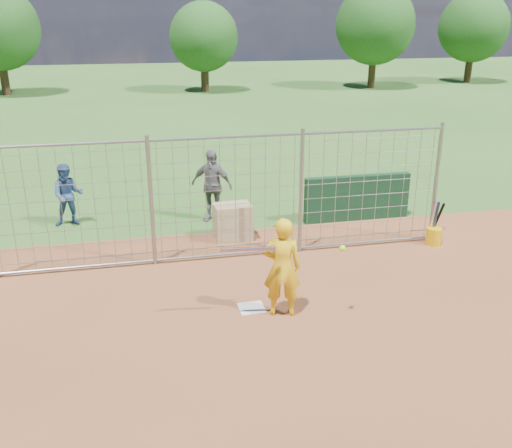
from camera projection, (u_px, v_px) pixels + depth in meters
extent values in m
plane|color=#2D591E|center=(249.00, 303.00, 9.88)|extent=(100.00, 100.00, 0.00)
plane|color=brown|center=(298.00, 415.00, 7.13)|extent=(18.00, 18.00, 0.00)
cube|color=silver|center=(251.00, 308.00, 9.69)|extent=(0.43, 0.43, 0.02)
cube|color=#11381E|center=(357.00, 198.00, 13.67)|extent=(2.60, 0.20, 1.10)
imported|color=yellow|center=(282.00, 268.00, 9.23)|extent=(0.69, 0.53, 1.71)
imported|color=navy|center=(68.00, 195.00, 13.24)|extent=(0.73, 0.58, 1.48)
imported|color=slate|center=(212.00, 185.00, 13.53)|extent=(1.10, 0.89, 1.74)
cube|color=tan|center=(233.00, 222.00, 12.54)|extent=(0.83, 0.60, 0.80)
cylinder|color=silver|center=(248.00, 249.00, 8.82)|extent=(0.86, 0.17, 0.06)
sphere|color=#C4FF1A|center=(342.00, 248.00, 8.94)|extent=(0.10, 0.10, 0.10)
cylinder|color=#E2AB0B|center=(434.00, 236.00, 12.31)|extent=(0.34, 0.34, 0.38)
cylinder|color=silver|center=(432.00, 220.00, 12.22)|extent=(0.06, 0.22, 0.84)
cylinder|color=navy|center=(435.00, 220.00, 12.23)|extent=(0.08, 0.18, 0.85)
cylinder|color=black|center=(437.00, 220.00, 12.24)|extent=(0.14, 0.34, 0.82)
cylinder|color=gray|center=(151.00, 202.00, 10.95)|extent=(0.08, 0.08, 2.60)
cylinder|color=gray|center=(301.00, 192.00, 11.56)|extent=(0.08, 0.08, 2.60)
cylinder|color=gray|center=(436.00, 183.00, 12.16)|extent=(0.08, 0.08, 2.60)
cylinder|color=gray|center=(227.00, 137.00, 10.83)|extent=(9.00, 0.05, 0.05)
cylinder|color=gray|center=(229.00, 254.00, 11.68)|extent=(9.00, 0.05, 0.05)
cube|color=gray|center=(228.00, 200.00, 11.27)|extent=(9.00, 0.02, 2.50)
cylinder|color=#3F2B19|center=(4.00, 73.00, 34.16)|extent=(0.50, 0.50, 2.52)
cylinder|color=#3F2B19|center=(205.00, 74.00, 35.72)|extent=(0.50, 0.50, 2.16)
sphere|color=#26561E|center=(204.00, 37.00, 34.95)|extent=(4.20, 4.20, 4.20)
cylinder|color=#3F2B19|center=(372.00, 68.00, 37.41)|extent=(0.50, 0.50, 2.59)
sphere|color=#26561E|center=(375.00, 25.00, 36.47)|extent=(5.04, 5.04, 5.04)
cylinder|color=#3F2B19|center=(469.00, 64.00, 40.42)|extent=(0.50, 0.50, 2.45)
sphere|color=#26561E|center=(474.00, 27.00, 39.54)|extent=(4.76, 4.76, 4.76)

